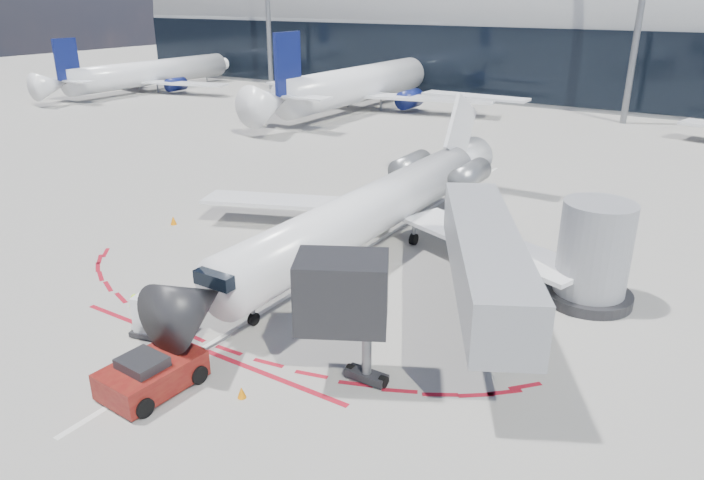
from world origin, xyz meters
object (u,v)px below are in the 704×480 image
Objects in this scene: regional_jet at (379,206)px; ramp_worker at (136,312)px; uld_container at (158,314)px; pushback_tug at (152,374)px.

ramp_worker is at bearing -106.08° from regional_jet.
uld_container is at bearing 174.62° from ramp_worker.
regional_jet is at bearing 62.84° from uld_container.
pushback_tug is 4.16m from uld_container.
pushback_tug is at bearing -89.85° from regional_jet.
pushback_tug is at bearing 125.45° from ramp_worker.
pushback_tug is 4.77m from ramp_worker.
uld_container is at bearing 138.07° from pushback_tug.
pushback_tug is at bearing -59.80° from uld_container.
pushback_tug is (0.04, -16.24, -1.81)m from regional_jet.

